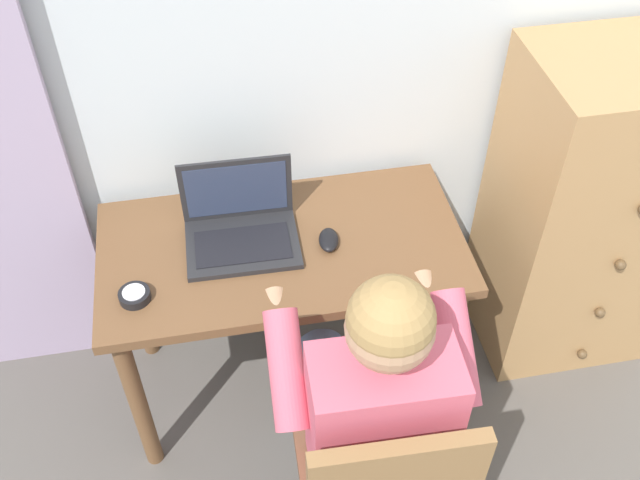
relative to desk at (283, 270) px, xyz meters
name	(u,v)px	position (x,y,z in m)	size (l,w,h in m)	color
wall_back	(402,13)	(0.43, 0.36, 0.65)	(4.80, 0.05, 2.50)	silver
desk	(283,270)	(0.00, 0.00, 0.00)	(1.12, 0.58, 0.72)	brown
dresser	(587,213)	(1.06, 0.07, 0.00)	(0.60, 0.49, 1.20)	tan
person_seated	(371,386)	(0.16, -0.51, 0.06)	(0.54, 0.59, 1.18)	#6B84AD
laptop	(240,225)	(-0.12, 0.05, 0.17)	(0.35, 0.26, 0.24)	#232326
computer_mouse	(329,240)	(0.14, -0.02, 0.13)	(0.06, 0.10, 0.03)	black
desk_clock	(135,295)	(-0.44, -0.14, 0.13)	(0.09, 0.09, 0.03)	black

